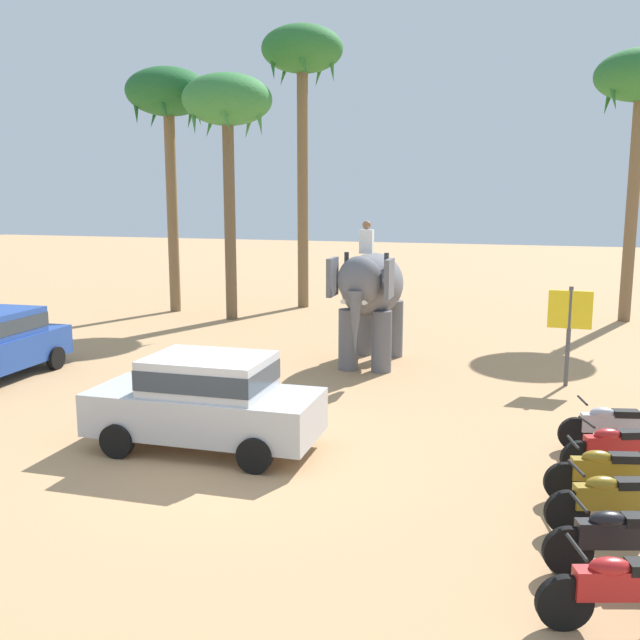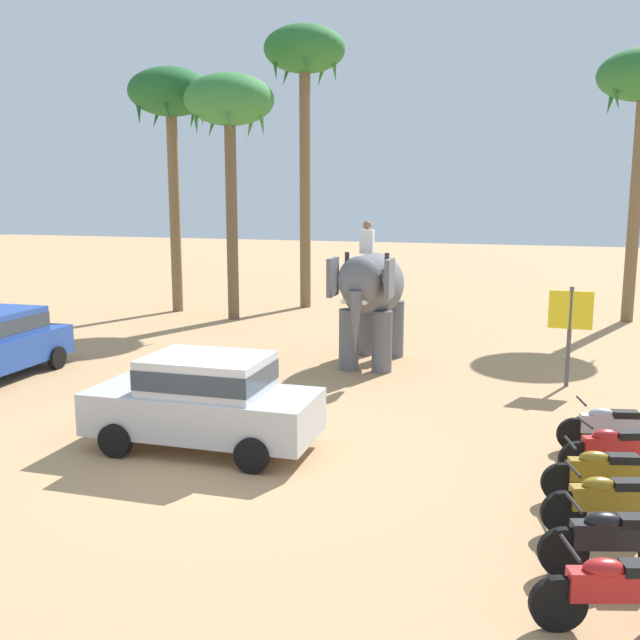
% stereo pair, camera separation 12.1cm
% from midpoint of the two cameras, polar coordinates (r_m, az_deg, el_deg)
% --- Properties ---
extents(ground_plane, '(120.00, 120.00, 0.00)m').
position_cam_midpoint_polar(ground_plane, '(12.58, -8.63, -10.96)').
color(ground_plane, tan).
extents(car_sedan_foreground, '(4.18, 2.04, 1.70)m').
position_cam_midpoint_polar(car_sedan_foreground, '(12.77, -9.46, -6.28)').
color(car_sedan_foreground, '#B7BABF').
rests_on(car_sedan_foreground, ground).
extents(elephant_with_mahout, '(1.78, 3.92, 3.88)m').
position_cam_midpoint_polar(elephant_with_mahout, '(18.77, 3.94, 2.30)').
color(elephant_with_mahout, slate).
rests_on(elephant_with_mahout, ground).
extents(motorcycle_nearest_camera, '(1.73, 0.78, 0.94)m').
position_cam_midpoint_polar(motorcycle_nearest_camera, '(8.37, 22.89, -19.36)').
color(motorcycle_nearest_camera, black).
rests_on(motorcycle_nearest_camera, ground).
extents(motorcycle_second_in_row, '(1.74, 0.76, 0.94)m').
position_cam_midpoint_polar(motorcycle_second_in_row, '(9.41, 22.68, -15.99)').
color(motorcycle_second_in_row, black).
rests_on(motorcycle_second_in_row, ground).
extents(motorcycle_mid_row, '(1.73, 0.78, 0.94)m').
position_cam_midpoint_polar(motorcycle_mid_row, '(10.43, 22.24, -13.36)').
color(motorcycle_mid_row, black).
rests_on(motorcycle_mid_row, ground).
extents(motorcycle_fourth_in_row, '(1.76, 0.69, 0.94)m').
position_cam_midpoint_polar(motorcycle_fourth_in_row, '(11.37, 21.87, -11.39)').
color(motorcycle_fourth_in_row, black).
rests_on(motorcycle_fourth_in_row, ground).
extents(motorcycle_far_in_row, '(1.70, 0.85, 0.94)m').
position_cam_midpoint_polar(motorcycle_far_in_row, '(12.45, 22.53, -9.58)').
color(motorcycle_far_in_row, black).
rests_on(motorcycle_far_in_row, ground).
extents(motorcycle_end_of_row, '(1.77, 0.67, 0.94)m').
position_cam_midpoint_polar(motorcycle_end_of_row, '(13.59, 22.19, -7.94)').
color(motorcycle_end_of_row, black).
rests_on(motorcycle_end_of_row, ground).
extents(palm_tree_behind_elephant, '(3.20, 3.20, 9.32)m').
position_cam_midpoint_polar(palm_tree_behind_elephant, '(28.58, -12.30, 16.96)').
color(palm_tree_behind_elephant, brown).
rests_on(palm_tree_behind_elephant, ground).
extents(palm_tree_near_hut, '(3.20, 3.20, 11.08)m').
position_cam_midpoint_polar(palm_tree_near_hut, '(29.32, -1.57, 20.14)').
color(palm_tree_near_hut, brown).
rests_on(palm_tree_near_hut, ground).
extents(palm_tree_far_back, '(3.20, 3.20, 8.79)m').
position_cam_midpoint_polar(palm_tree_far_back, '(26.28, -7.64, 16.67)').
color(palm_tree_far_back, brown).
rests_on(palm_tree_far_back, ground).
extents(signboard_yellow, '(1.00, 0.10, 2.40)m').
position_cam_midpoint_polar(signboard_yellow, '(17.63, 19.37, 0.28)').
color(signboard_yellow, '#4C4C51').
rests_on(signboard_yellow, ground).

